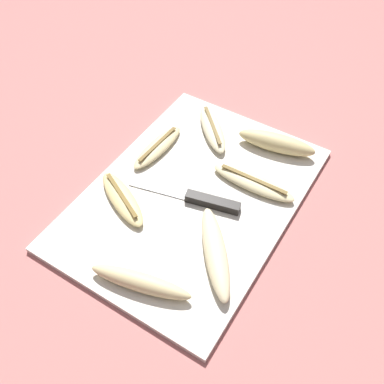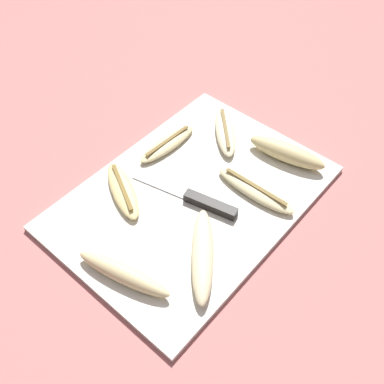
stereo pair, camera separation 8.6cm
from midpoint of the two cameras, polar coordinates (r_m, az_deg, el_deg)
name	(u,v)px [view 1 (the left image)]	position (r m, az deg, el deg)	size (l,w,h in m)	color
ground_plane	(192,199)	(0.87, -2.80, -1.09)	(4.00, 4.00, 0.00)	#B76B66
cutting_board	(192,197)	(0.87, -2.82, -0.85)	(0.52, 0.37, 0.01)	silver
knife	(204,198)	(0.85, -1.32, -0.99)	(0.07, 0.22, 0.02)	black
banana_spotted_left	(276,143)	(0.94, 8.14, 6.09)	(0.07, 0.17, 0.04)	#DBC684
banana_cream_curved	(215,252)	(0.77, -0.21, -7.88)	(0.17, 0.15, 0.03)	beige
banana_soft_right	(253,183)	(0.87, 5.03, 1.03)	(0.04, 0.17, 0.02)	beige
banana_ripe_center	(158,147)	(0.95, -6.98, 5.55)	(0.15, 0.05, 0.02)	beige
banana_golden_short	(122,198)	(0.86, -11.68, -0.98)	(0.11, 0.15, 0.02)	#EDD689
banana_pale_long	(212,129)	(0.98, 0.09, 7.88)	(0.14, 0.14, 0.02)	beige
banana_mellow_near	(141,282)	(0.75, -9.87, -11.42)	(0.07, 0.18, 0.03)	beige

